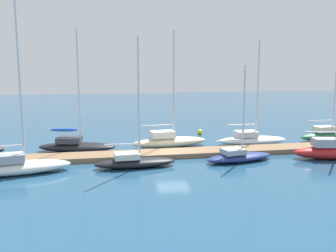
{
  "coord_description": "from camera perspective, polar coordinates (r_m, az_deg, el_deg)",
  "views": [
    {
      "loc": [
        -5.5,
        -27.97,
        7.15
      ],
      "look_at": [
        0.0,
        2.0,
        2.0
      ],
      "focal_mm": 40.61,
      "sensor_mm": 36.0,
      "label": 1
    }
  ],
  "objects": [
    {
      "name": "sailboat_1",
      "position": [
        26.34,
        -21.5,
        -5.49
      ],
      "size": [
        6.6,
        2.95,
        11.0
      ],
      "rotation": [
        0.0,
        0.0,
        0.19
      ],
      "color": "white",
      "rests_on": "ground_plane"
    },
    {
      "name": "mooring_buoy_yellow",
      "position": [
        37.96,
        4.82,
        -0.89
      ],
      "size": [
        0.53,
        0.53,
        0.53
      ],
      "primitive_type": "sphere",
      "color": "yellow",
      "rests_on": "ground_plane"
    },
    {
      "name": "sailboat_5",
      "position": [
        28.15,
        10.53,
        -4.41
      ],
      "size": [
        5.45,
        2.7,
        6.93
      ],
      "rotation": [
        0.0,
        0.0,
        0.19
      ],
      "color": "navy",
      "rests_on": "ground_plane"
    },
    {
      "name": "sailboat_4",
      "position": [
        32.22,
        0.15,
        -2.16
      ],
      "size": [
        6.66,
        2.61,
        9.73
      ],
      "rotation": [
        0.0,
        0.0,
        0.13
      ],
      "color": "beige",
      "rests_on": "ground_plane"
    },
    {
      "name": "sailboat_7",
      "position": [
        30.81,
        23.27,
        -3.45
      ],
      "size": [
        5.89,
        2.68,
        7.36
      ],
      "rotation": [
        0.0,
        0.0,
        -0.19
      ],
      "color": "#B21E1E",
      "rests_on": "ground_plane"
    },
    {
      "name": "sailboat_8",
      "position": [
        37.98,
        22.95,
        -1.16
      ],
      "size": [
        6.0,
        1.99,
        8.72
      ],
      "rotation": [
        0.0,
        0.0,
        0.07
      ],
      "color": "#2D7047",
      "rests_on": "ground_plane"
    },
    {
      "name": "ground_plane",
      "position": [
        29.38,
        0.71,
        -4.49
      ],
      "size": [
        120.0,
        120.0,
        0.0
      ],
      "primitive_type": "plane",
      "color": "navy"
    },
    {
      "name": "sailboat_6",
      "position": [
        34.09,
        12.45,
        -1.87
      ],
      "size": [
        6.19,
        2.06,
        8.95
      ],
      "rotation": [
        0.0,
        0.0,
        -0.02
      ],
      "color": "white",
      "rests_on": "ground_plane"
    },
    {
      "name": "dock_pier",
      "position": [
        29.34,
        0.71,
        -4.14
      ],
      "size": [
        33.25,
        2.18,
        0.37
      ],
      "primitive_type": "cube",
      "color": "#846647",
      "rests_on": "ground_plane"
    },
    {
      "name": "sailboat_2",
      "position": [
        31.59,
        -13.65,
        -2.75
      ],
      "size": [
        6.48,
        3.16,
        9.65
      ],
      "rotation": [
        0.0,
        0.0,
        -0.19
      ],
      "color": "black",
      "rests_on": "ground_plane"
    },
    {
      "name": "sailboat_3",
      "position": [
        26.21,
        -5.07,
        -5.19
      ],
      "size": [
        5.65,
        1.83,
        8.84
      ],
      "rotation": [
        0.0,
        0.0,
        0.04
      ],
      "color": "black",
      "rests_on": "ground_plane"
    }
  ]
}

